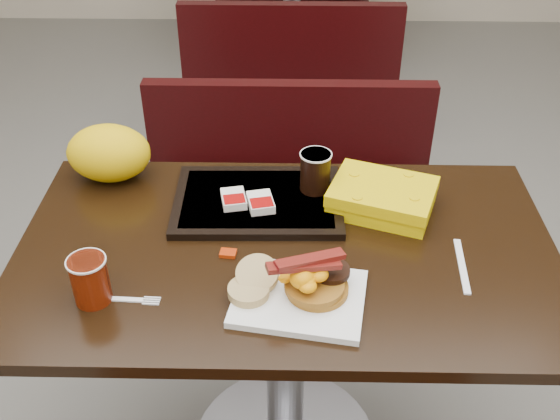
{
  "coord_description": "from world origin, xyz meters",
  "views": [
    {
      "loc": [
        0.01,
        -1.13,
        1.68
      ],
      "look_at": [
        -0.02,
        0.04,
        0.82
      ],
      "focal_mm": 42.23,
      "sensor_mm": 36.0,
      "label": 1
    }
  ],
  "objects_px": {
    "table_far": "(292,12)",
    "pancake_stack": "(317,286)",
    "fork": "(121,299)",
    "clamshell": "(382,197)",
    "hashbrown_sleeve_left": "(234,199)",
    "table_near": "(286,360)",
    "bench_near_n": "(288,206)",
    "knife": "(462,266)",
    "bench_far_s": "(291,64)",
    "platter": "(299,298)",
    "hashbrown_sleeve_right": "(261,202)",
    "coffee_cup_near": "(90,280)",
    "paper_bag": "(109,153)",
    "tray": "(258,201)",
    "coffee_cup_far": "(315,172)"
  },
  "relations": [
    {
      "from": "knife",
      "to": "hashbrown_sleeve_right",
      "type": "xyz_separation_m",
      "value": [
        -0.44,
        0.19,
        0.03
      ]
    },
    {
      "from": "coffee_cup_near",
      "to": "coffee_cup_far",
      "type": "bearing_deg",
      "value": 39.91
    },
    {
      "from": "coffee_cup_near",
      "to": "paper_bag",
      "type": "relative_size",
      "value": 0.49
    },
    {
      "from": "bench_far_s",
      "to": "pancake_stack",
      "type": "height_order",
      "value": "pancake_stack"
    },
    {
      "from": "platter",
      "to": "hashbrown_sleeve_right",
      "type": "bearing_deg",
      "value": 116.06
    },
    {
      "from": "table_far",
      "to": "fork",
      "type": "bearing_deg",
      "value": -96.78
    },
    {
      "from": "table_near",
      "to": "tray",
      "type": "bearing_deg",
      "value": 113.73
    },
    {
      "from": "bench_near_n",
      "to": "pancake_stack",
      "type": "bearing_deg",
      "value": -85.76
    },
    {
      "from": "clamshell",
      "to": "paper_bag",
      "type": "height_order",
      "value": "paper_bag"
    },
    {
      "from": "platter",
      "to": "clamshell",
      "type": "height_order",
      "value": "clamshell"
    },
    {
      "from": "knife",
      "to": "clamshell",
      "type": "bearing_deg",
      "value": -140.18
    },
    {
      "from": "hashbrown_sleeve_left",
      "to": "pancake_stack",
      "type": "bearing_deg",
      "value": -69.07
    },
    {
      "from": "clamshell",
      "to": "paper_bag",
      "type": "bearing_deg",
      "value": -170.75
    },
    {
      "from": "pancake_stack",
      "to": "tray",
      "type": "xyz_separation_m",
      "value": [
        -0.13,
        0.32,
        -0.02
      ]
    },
    {
      "from": "table_far",
      "to": "pancake_stack",
      "type": "bearing_deg",
      "value": -88.68
    },
    {
      "from": "platter",
      "to": "paper_bag",
      "type": "relative_size",
      "value": 1.24
    },
    {
      "from": "bench_far_s",
      "to": "pancake_stack",
      "type": "xyz_separation_m",
      "value": [
        0.06,
        -2.06,
        0.42
      ]
    },
    {
      "from": "pancake_stack",
      "to": "table_far",
      "type": "bearing_deg",
      "value": 91.32
    },
    {
      "from": "tray",
      "to": "clamshell",
      "type": "xyz_separation_m",
      "value": [
        0.3,
        -0.01,
        0.02
      ]
    },
    {
      "from": "table_near",
      "to": "bench_near_n",
      "type": "bearing_deg",
      "value": 90.0
    },
    {
      "from": "pancake_stack",
      "to": "paper_bag",
      "type": "distance_m",
      "value": 0.67
    },
    {
      "from": "table_near",
      "to": "paper_bag",
      "type": "xyz_separation_m",
      "value": [
        -0.45,
        0.27,
        0.45
      ]
    },
    {
      "from": "platter",
      "to": "clamshell",
      "type": "xyz_separation_m",
      "value": [
        0.2,
        0.32,
        0.02
      ]
    },
    {
      "from": "knife",
      "to": "paper_bag",
      "type": "xyz_separation_m",
      "value": [
        -0.83,
        0.33,
        0.07
      ]
    },
    {
      "from": "fork",
      "to": "clamshell",
      "type": "xyz_separation_m",
      "value": [
        0.56,
        0.33,
        0.03
      ]
    },
    {
      "from": "table_far",
      "to": "pancake_stack",
      "type": "height_order",
      "value": "pancake_stack"
    },
    {
      "from": "bench_near_n",
      "to": "bench_far_s",
      "type": "distance_m",
      "value": 1.2
    },
    {
      "from": "tray",
      "to": "paper_bag",
      "type": "relative_size",
      "value": 1.92
    },
    {
      "from": "coffee_cup_near",
      "to": "paper_bag",
      "type": "distance_m",
      "value": 0.45
    },
    {
      "from": "bench_far_s",
      "to": "hashbrown_sleeve_right",
      "type": "relative_size",
      "value": 12.87
    },
    {
      "from": "tray",
      "to": "pancake_stack",
      "type": "bearing_deg",
      "value": -68.23
    },
    {
      "from": "platter",
      "to": "coffee_cup_near",
      "type": "xyz_separation_m",
      "value": [
        -0.41,
        -0.0,
        0.04
      ]
    },
    {
      "from": "fork",
      "to": "knife",
      "type": "height_order",
      "value": "same"
    },
    {
      "from": "table_far",
      "to": "hashbrown_sleeve_right",
      "type": "xyz_separation_m",
      "value": [
        -0.06,
        -2.47,
        0.4
      ]
    },
    {
      "from": "table_near",
      "to": "hashbrown_sleeve_left",
      "type": "xyz_separation_m",
      "value": [
        -0.13,
        0.14,
        0.4
      ]
    },
    {
      "from": "bench_near_n",
      "to": "coffee_cup_far",
      "type": "xyz_separation_m",
      "value": [
        0.07,
        -0.5,
        0.46
      ]
    },
    {
      "from": "fork",
      "to": "hashbrown_sleeve_left",
      "type": "height_order",
      "value": "hashbrown_sleeve_left"
    },
    {
      "from": "coffee_cup_near",
      "to": "fork",
      "type": "height_order",
      "value": "coffee_cup_near"
    },
    {
      "from": "table_near",
      "to": "tray",
      "type": "height_order",
      "value": "tray"
    },
    {
      "from": "hashbrown_sleeve_right",
      "to": "platter",
      "type": "bearing_deg",
      "value": -86.09
    },
    {
      "from": "coffee_cup_near",
      "to": "hashbrown_sleeve_left",
      "type": "relative_size",
      "value": 1.37
    },
    {
      "from": "table_near",
      "to": "hashbrown_sleeve_right",
      "type": "distance_m",
      "value": 0.43
    },
    {
      "from": "tray",
      "to": "clamshell",
      "type": "distance_m",
      "value": 0.3
    },
    {
      "from": "bench_near_n",
      "to": "clamshell",
      "type": "xyz_separation_m",
      "value": [
        0.23,
        -0.55,
        0.42
      ]
    },
    {
      "from": "fork",
      "to": "hashbrown_sleeve_right",
      "type": "relative_size",
      "value": 1.58
    },
    {
      "from": "bench_near_n",
      "to": "table_far",
      "type": "height_order",
      "value": "table_far"
    },
    {
      "from": "platter",
      "to": "coffee_cup_near",
      "type": "height_order",
      "value": "coffee_cup_near"
    },
    {
      "from": "paper_bag",
      "to": "bench_near_n",
      "type": "bearing_deg",
      "value": 43.56
    },
    {
      "from": "coffee_cup_near",
      "to": "fork",
      "type": "xyz_separation_m",
      "value": [
        0.06,
        -0.0,
        -0.05
      ]
    },
    {
      "from": "fork",
      "to": "paper_bag",
      "type": "bearing_deg",
      "value": 107.77
    }
  ]
}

